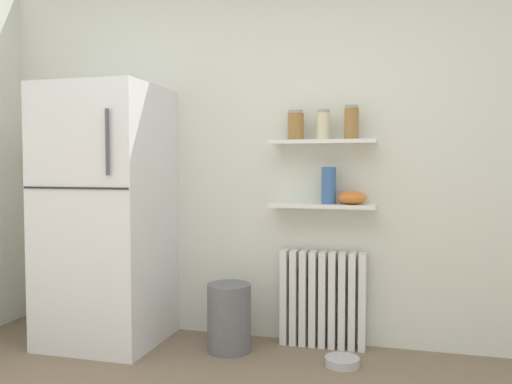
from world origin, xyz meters
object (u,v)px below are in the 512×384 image
object	(u,v)px
refrigerator	(107,215)
trash_bin	(229,317)
radiator	(323,299)
storage_jar_0	(296,126)
storage_jar_2	(352,123)
vase	(329,185)
storage_jar_1	(323,125)
shelf_bowl	(352,198)
pet_food_bowl	(342,362)

from	to	relation	value
refrigerator	trash_bin	xyz separation A→B (m)	(0.87, 0.03, -0.65)
radiator	storage_jar_0	size ratio (longest dim) A/B	3.24
storage_jar_2	trash_bin	xyz separation A→B (m)	(-0.76, -0.22, -1.27)
radiator	trash_bin	world-z (taller)	radiator
radiator	trash_bin	xyz separation A→B (m)	(-0.58, -0.25, -0.10)
radiator	vase	distance (m)	0.77
refrigerator	vase	world-z (taller)	refrigerator
refrigerator	storage_jar_1	xyz separation A→B (m)	(1.45, 0.25, 0.60)
shelf_bowl	pet_food_bowl	world-z (taller)	shelf_bowl
shelf_bowl	trash_bin	xyz separation A→B (m)	(-0.77, -0.22, -0.79)
radiator	refrigerator	bearing A→B (deg)	-169.13
vase	pet_food_bowl	world-z (taller)	vase
radiator	vase	size ratio (longest dim) A/B	2.65
radiator	vase	xyz separation A→B (m)	(0.04, -0.03, 0.76)
refrigerator	storage_jar_0	world-z (taller)	refrigerator
shelf_bowl	pet_food_bowl	xyz separation A→B (m)	(-0.03, -0.29, -0.98)
pet_food_bowl	vase	bearing A→B (deg)	113.70
storage_jar_1	shelf_bowl	distance (m)	0.51
vase	storage_jar_0	bearing A→B (deg)	-180.00
pet_food_bowl	shelf_bowl	bearing A→B (deg)	84.64
storage_jar_0	shelf_bowl	distance (m)	0.60
storage_jar_0	storage_jar_1	size ratio (longest dim) A/B	1.01
vase	trash_bin	size ratio (longest dim) A/B	0.55
refrigerator	storage_jar_2	xyz separation A→B (m)	(1.64, 0.25, 0.62)
refrigerator	vase	distance (m)	1.53
radiator	storage_jar_1	xyz separation A→B (m)	(-0.00, -0.03, 1.16)
refrigerator	pet_food_bowl	xyz separation A→B (m)	(1.62, -0.04, -0.85)
pet_food_bowl	storage_jar_0	bearing A→B (deg)	140.60
shelf_bowl	refrigerator	bearing A→B (deg)	-171.39
storage_jar_0	pet_food_bowl	size ratio (longest dim) A/B	0.94
trash_bin	pet_food_bowl	size ratio (longest dim) A/B	2.09
radiator	storage_jar_0	world-z (taller)	storage_jar_0
trash_bin	pet_food_bowl	world-z (taller)	trash_bin
shelf_bowl	trash_bin	bearing A→B (deg)	-164.09
storage_jar_1	refrigerator	bearing A→B (deg)	-170.28
storage_jar_1	pet_food_bowl	size ratio (longest dim) A/B	0.93
trash_bin	storage_jar_1	bearing A→B (deg)	20.75
vase	trash_bin	world-z (taller)	vase
storage_jar_0	trash_bin	world-z (taller)	storage_jar_0
trash_bin	refrigerator	bearing A→B (deg)	-178.07
shelf_bowl	radiator	bearing A→B (deg)	171.06
storage_jar_0	pet_food_bowl	xyz separation A→B (m)	(0.35, -0.29, -1.45)
radiator	storage_jar_0	xyz separation A→B (m)	(-0.18, -0.03, 1.16)
refrigerator	storage_jar_2	size ratio (longest dim) A/B	7.92
storage_jar_1	radiator	bearing A→B (deg)	90.00
storage_jar_0	vase	bearing A→B (deg)	0.00
refrigerator	storage_jar_2	bearing A→B (deg)	8.65
storage_jar_2	trash_bin	size ratio (longest dim) A/B	0.50
refrigerator	storage_jar_1	bearing A→B (deg)	9.72
storage_jar_1	storage_jar_2	size ratio (longest dim) A/B	0.89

